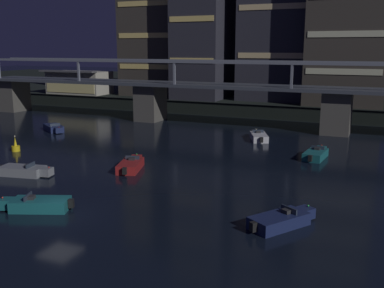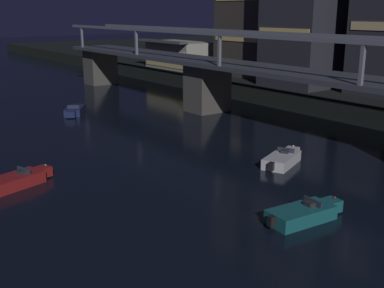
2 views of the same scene
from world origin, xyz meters
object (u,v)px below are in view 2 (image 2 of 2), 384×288
(waterfront_pavilion, at_px, (179,55))
(speedboat_near_left, at_px, (283,159))
(speedboat_far_left, at_px, (304,213))
(river_bridge, at_px, (299,91))
(speedboat_near_center, at_px, (75,111))
(speedboat_mid_left, at_px, (16,180))

(waterfront_pavilion, bearing_deg, speedboat_near_left, -25.48)
(speedboat_far_left, bearing_deg, river_bridge, 132.26)
(speedboat_near_center, distance_m, speedboat_far_left, 35.15)
(river_bridge, distance_m, speedboat_near_left, 10.56)
(river_bridge, bearing_deg, waterfront_pavilion, 161.84)
(river_bridge, height_order, speedboat_mid_left, river_bridge)
(river_bridge, relative_size, speedboat_far_left, 17.09)
(waterfront_pavilion, xyz_separation_m, speedboat_near_center, (14.66, -25.20, -4.02))
(speedboat_near_left, relative_size, speedboat_far_left, 0.97)
(speedboat_near_left, xyz_separation_m, speedboat_far_left, (7.83, -6.73, 0.00))
(speedboat_mid_left, relative_size, speedboat_far_left, 0.99)
(speedboat_near_center, bearing_deg, speedboat_mid_left, -32.81)
(speedboat_mid_left, bearing_deg, speedboat_far_left, 36.45)
(speedboat_near_left, distance_m, speedboat_mid_left, 19.48)
(waterfront_pavilion, distance_m, speedboat_near_left, 46.64)
(waterfront_pavilion, bearing_deg, river_bridge, -18.16)
(speedboat_near_left, bearing_deg, speedboat_near_center, -169.19)
(speedboat_near_center, relative_size, speedboat_mid_left, 0.92)
(speedboat_far_left, bearing_deg, speedboat_near_left, 139.32)
(waterfront_pavilion, distance_m, speedboat_mid_left, 51.49)
(waterfront_pavilion, xyz_separation_m, speedboat_mid_left, (34.51, -37.99, -4.02))
(river_bridge, xyz_separation_m, speedboat_near_left, (5.62, -8.07, -3.83))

